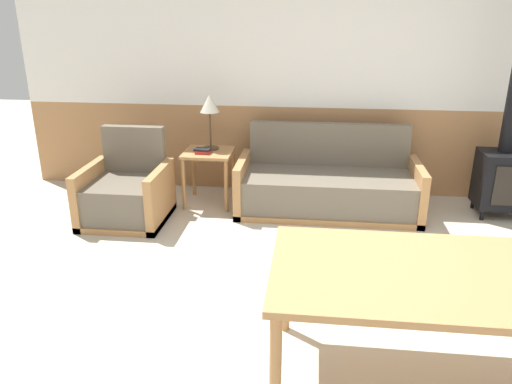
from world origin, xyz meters
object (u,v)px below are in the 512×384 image
at_px(dining_table, 472,283).
at_px(table_lamp, 210,107).
at_px(couch, 327,187).
at_px(side_table, 209,161).
at_px(wood_stove, 506,154).
at_px(armchair, 127,195).

bearing_deg(dining_table, table_lamp, 125.71).
height_order(couch, side_table, couch).
xyz_separation_m(side_table, wood_stove, (3.01, 0.03, 0.17)).
relative_size(couch, armchair, 2.10).
bearing_deg(dining_table, wood_stove, 68.28).
relative_size(couch, side_table, 3.18).
xyz_separation_m(table_lamp, wood_stove, (3.00, -0.06, -0.39)).
xyz_separation_m(couch, wood_stove, (1.74, 0.08, 0.40)).
bearing_deg(wood_stove, dining_table, -111.72).
bearing_deg(side_table, wood_stove, 0.52).
height_order(armchair, wood_stove, wood_stove).
relative_size(side_table, dining_table, 0.28).
distance_m(couch, wood_stove, 1.79).
relative_size(side_table, table_lamp, 1.00).
distance_m(side_table, table_lamp, 0.57).
relative_size(couch, table_lamp, 3.19).
xyz_separation_m(side_table, dining_table, (1.96, -2.62, 0.18)).
bearing_deg(table_lamp, side_table, -96.47).
distance_m(couch, table_lamp, 1.49).
height_order(couch, table_lamp, table_lamp).
distance_m(table_lamp, wood_stove, 3.03).
bearing_deg(armchair, dining_table, -53.00).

